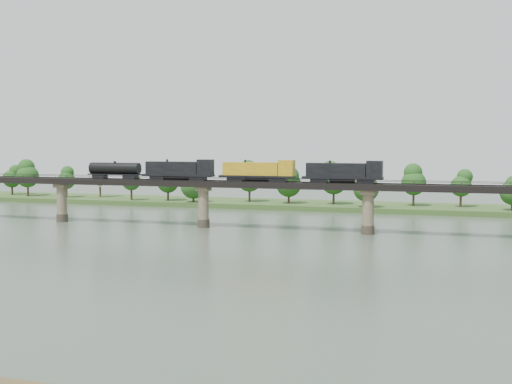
% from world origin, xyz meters
% --- Properties ---
extents(ground, '(400.00, 400.00, 0.00)m').
position_xyz_m(ground, '(0.00, 0.00, 0.00)').
color(ground, '#394637').
rests_on(ground, ground).
extents(far_bank, '(300.00, 24.00, 1.60)m').
position_xyz_m(far_bank, '(0.00, 85.00, 0.80)').
color(far_bank, '#314F1F').
rests_on(far_bank, ground).
extents(bridge, '(236.00, 30.00, 11.50)m').
position_xyz_m(bridge, '(0.00, 30.00, 5.46)').
color(bridge, '#473A2D').
rests_on(bridge, ground).
extents(bridge_superstructure, '(220.00, 4.90, 0.75)m').
position_xyz_m(bridge_superstructure, '(0.00, 30.00, 11.79)').
color(bridge_superstructure, black).
rests_on(bridge_superstructure, bridge).
extents(far_treeline, '(289.06, 17.54, 13.60)m').
position_xyz_m(far_treeline, '(-8.21, 80.52, 8.83)').
color(far_treeline, '#382619').
rests_on(far_treeline, far_bank).
extents(freight_train, '(74.72, 2.91, 5.14)m').
position_xyz_m(freight_train, '(7.06, 30.00, 13.96)').
color(freight_train, black).
rests_on(freight_train, bridge).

